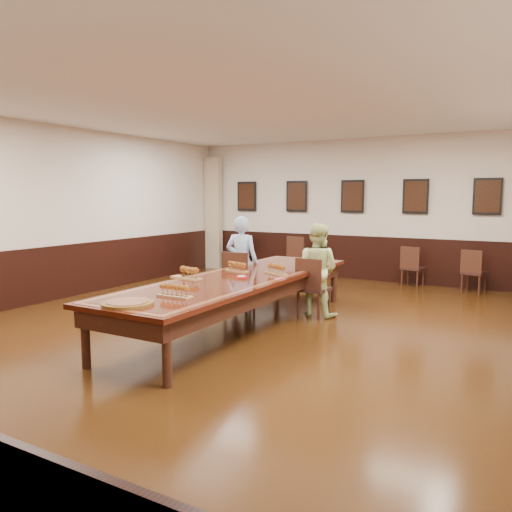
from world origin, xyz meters
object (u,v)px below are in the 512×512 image
Objects in this scene: chair_woman at (314,287)px; person_woman at (317,270)px; spare_chair_b at (300,257)px; spare_chair_d at (474,271)px; person_man at (242,262)px; conference_table at (239,286)px; carved_platter at (128,303)px; spare_chair_a at (244,252)px; spare_chair_c at (413,267)px; chair_man at (240,280)px.

person_woman is at bearing -90.00° from chair_woman.
person_woman is at bearing 123.66° from spare_chair_b.
spare_chair_b is (-1.79, 3.37, 0.01)m from chair_woman.
person_man is at bearing 58.18° from spare_chair_d.
conference_table is at bearing 72.50° from spare_chair_d.
spare_chair_b is 0.62× the size of person_man.
conference_table is (-0.68, -1.16, 0.14)m from chair_woman.
spare_chair_b is 0.20× the size of conference_table.
carved_platter is (-0.05, -2.20, 0.16)m from conference_table.
spare_chair_c is (4.23, -0.14, -0.05)m from spare_chair_a.
person_woman is at bearing 86.21° from spare_chair_c.
spare_chair_c and spare_chair_d have the same top height.
spare_chair_d is 1.44× the size of carved_platter.
spare_chair_b is 2.59m from spare_chair_c.
person_woman is (1.34, 0.19, 0.25)m from chair_man.
spare_chair_c is at bearing -130.37° from chair_man.
chair_man is 0.63× the size of person_man.
spare_chair_b is 1.13× the size of spare_chair_c.
person_woman is 1.44m from conference_table.
spare_chair_c is 1.19m from spare_chair_d.
spare_chair_c is 0.17× the size of conference_table.
spare_chair_d is 7.26m from carved_platter.
chair_man is 3.49m from spare_chair_b.
spare_chair_a is at bearing 120.26° from conference_table.
chair_woman is 3.81m from spare_chair_b.
carved_platter is at bearing 103.79° from spare_chair_b.
person_man reaches higher than chair_man.
spare_chair_a is 4.12m from person_man.
carved_platter is (-1.53, -6.77, 0.34)m from spare_chair_c.
chair_woman is 0.60× the size of person_man.
carved_platter is at bearing 81.75° from chair_woman.
person_man reaches higher than spare_chair_b.
person_man reaches higher than spare_chair_d.
person_man is 1.06× the size of person_woman.
person_woman reaches higher than chair_woman.
spare_chair_b reaches higher than spare_chair_a.
person_man is 1.36m from conference_table.
spare_chair_a is at bearing -41.98° from chair_woman.
person_man is at bearing 100.35° from carved_platter.
conference_table is (0.65, -1.07, 0.12)m from chair_man.
conference_table is at bearing 88.73° from carved_platter.
chair_woman is at bearing 59.56° from conference_table.
spare_chair_a is at bearing -69.12° from chair_man.
spare_chair_d is at bearing 169.94° from spare_chair_a.
chair_man is 1.14× the size of spare_chair_d.
spare_chair_c is at bearing 72.10° from conference_table.
conference_table is (-0.69, -1.26, -0.13)m from person_woman.
chair_man is at bearing 90.00° from person_man.
chair_man is 1.14× the size of spare_chair_c.
chair_woman reaches higher than spare_chair_c.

